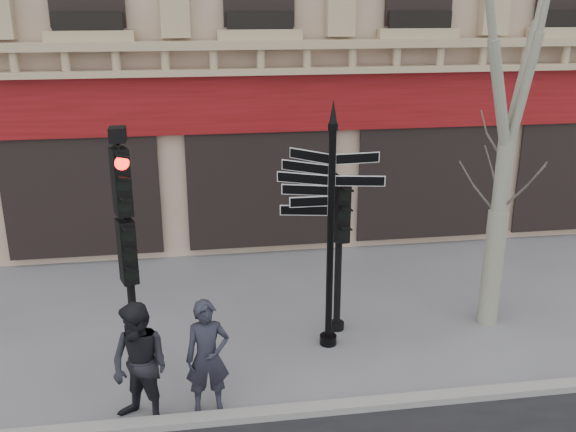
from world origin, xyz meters
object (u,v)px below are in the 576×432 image
(fingerpost, at_px, (332,187))
(traffic_signal_secondary, at_px, (339,228))
(pedestrian_a, at_px, (208,357))
(traffic_signal_main, at_px, (125,225))
(pedestrian_b, at_px, (140,366))

(fingerpost, bearing_deg, traffic_signal_secondary, 82.85)
(traffic_signal_secondary, relative_size, pedestrian_a, 1.61)
(traffic_signal_main, bearing_deg, pedestrian_b, -100.40)
(traffic_signal_main, xyz_separation_m, pedestrian_a, (1.12, -1.18, -1.67))
(pedestrian_b, bearing_deg, traffic_signal_main, 133.75)
(fingerpost, distance_m, pedestrian_b, 4.05)
(traffic_signal_secondary, height_order, pedestrian_b, traffic_signal_secondary)
(traffic_signal_main, distance_m, pedestrian_b, 2.11)
(pedestrian_a, bearing_deg, pedestrian_b, -173.32)
(traffic_signal_main, relative_size, pedestrian_b, 2.17)
(fingerpost, distance_m, pedestrian_a, 3.34)
(traffic_signal_secondary, bearing_deg, pedestrian_b, -154.20)
(fingerpost, bearing_deg, pedestrian_b, -129.52)
(traffic_signal_secondary, distance_m, pedestrian_a, 3.38)
(traffic_signal_secondary, relative_size, pedestrian_b, 1.53)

